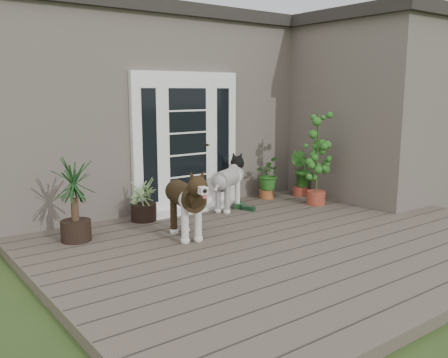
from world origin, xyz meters
TOP-DOWN VIEW (x-y plane):
  - deck at (0.00, 0.40)m, footprint 6.20×4.60m
  - house_main at (0.00, 4.65)m, footprint 7.40×4.00m
  - roof_main at (0.00, 4.65)m, footprint 7.60×4.20m
  - house_wing at (2.90, 1.50)m, footprint 1.60×2.40m
  - roof_wing at (2.90, 1.50)m, footprint 1.80×2.60m
  - door_unit at (-0.20, 2.60)m, footprint 1.90×0.14m
  - door_step at (-0.20, 2.40)m, footprint 1.60×0.40m
  - brindle_dog at (-1.11, 1.23)m, footprint 0.61×1.03m
  - white_dog at (0.22, 2.07)m, footprint 0.98×0.78m
  - spider_plant at (-1.14, 2.31)m, footprint 0.70×0.70m
  - yucca at (-2.28, 1.95)m, footprint 0.75×0.75m
  - herb_a at (1.27, 2.33)m, footprint 0.69×0.69m
  - herb_b at (1.91, 2.14)m, footprint 0.55×0.55m
  - herb_c at (2.26, 2.13)m, footprint 0.52×0.52m
  - sapling at (1.62, 1.50)m, footprint 0.61×0.61m
  - clog_left at (0.46, 1.86)m, footprint 0.20×0.29m
  - clog_right at (0.45, 2.12)m, footprint 0.32×0.34m

SIDE VIEW (x-z plane):
  - deck at x=0.00m, z-range 0.00..0.12m
  - door_step at x=-0.20m, z-range 0.12..0.17m
  - clog_left at x=0.46m, z-range 0.12..0.20m
  - clog_right at x=0.45m, z-range 0.12..0.22m
  - herb_c at x=2.26m, z-range 0.12..0.69m
  - herb_b at x=1.91m, z-range 0.12..0.71m
  - herb_a at x=1.27m, z-range 0.12..0.76m
  - spider_plant at x=-1.14m, z-range 0.12..0.78m
  - white_dog at x=0.22m, z-range 0.12..0.87m
  - brindle_dog at x=-1.11m, z-range 0.12..0.92m
  - yucca at x=-2.28m, z-range 0.12..1.15m
  - sapling at x=1.62m, z-range 0.12..1.75m
  - door_unit at x=-0.20m, z-range 0.12..2.27m
  - house_main at x=0.00m, z-range 0.00..3.10m
  - house_wing at x=2.90m, z-range 0.00..3.10m
  - roof_main at x=0.00m, z-range 3.10..3.30m
  - roof_wing at x=2.90m, z-range 3.10..3.30m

